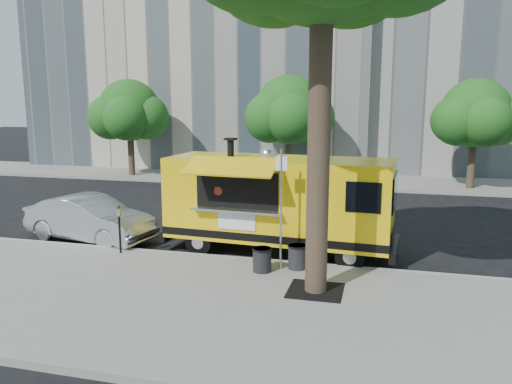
# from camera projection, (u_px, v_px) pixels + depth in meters

# --- Properties ---
(ground) EXTENTS (120.00, 120.00, 0.00)m
(ground) POSITION_uv_depth(u_px,v_px,m) (239.00, 252.00, 14.34)
(ground) COLOR black
(ground) RESTS_ON ground
(sidewalk) EXTENTS (60.00, 6.00, 0.15)m
(sidewalk) POSITION_uv_depth(u_px,v_px,m) (185.00, 303.00, 10.52)
(sidewalk) COLOR gray
(sidewalk) RESTS_ON ground
(curb) EXTENTS (60.00, 0.14, 0.16)m
(curb) POSITION_uv_depth(u_px,v_px,m) (229.00, 259.00, 13.44)
(curb) COLOR #999993
(curb) RESTS_ON ground
(far_sidewalk) EXTENTS (60.00, 5.00, 0.15)m
(far_sidewalk) POSITION_uv_depth(u_px,v_px,m) (309.00, 180.00, 27.19)
(far_sidewalk) COLOR gray
(far_sidewalk) RESTS_ON ground
(tree_well) EXTENTS (1.20, 1.20, 0.02)m
(tree_well) POSITION_uv_depth(u_px,v_px,m) (315.00, 290.00, 11.01)
(tree_well) COLOR black
(tree_well) RESTS_ON sidewalk
(far_tree_a) EXTENTS (3.42, 3.42, 5.36)m
(far_tree_a) POSITION_uv_depth(u_px,v_px,m) (129.00, 111.00, 27.86)
(far_tree_a) COLOR #33261C
(far_tree_a) RESTS_ON far_sidewalk
(far_tree_b) EXTENTS (3.60, 3.60, 5.50)m
(far_tree_b) POSITION_uv_depth(u_px,v_px,m) (289.00, 110.00, 26.00)
(far_tree_b) COLOR #33261C
(far_tree_b) RESTS_ON far_sidewalk
(far_tree_c) EXTENTS (3.24, 3.24, 5.21)m
(far_tree_c) POSITION_uv_depth(u_px,v_px,m) (475.00, 113.00, 23.51)
(far_tree_c) COLOR #33261C
(far_tree_c) RESTS_ON far_sidewalk
(sign_post) EXTENTS (0.28, 0.06, 3.00)m
(sign_post) POSITION_uv_depth(u_px,v_px,m) (281.00, 202.00, 12.15)
(sign_post) COLOR silver
(sign_post) RESTS_ON sidewalk
(parking_meter) EXTENTS (0.11, 0.11, 1.33)m
(parking_meter) POSITION_uv_depth(u_px,v_px,m) (119.00, 224.00, 13.62)
(parking_meter) COLOR black
(parking_meter) RESTS_ON sidewalk
(food_truck) EXTENTS (6.67, 3.23, 3.23)m
(food_truck) POSITION_uv_depth(u_px,v_px,m) (277.00, 201.00, 13.97)
(food_truck) COLOR yellow
(food_truck) RESTS_ON ground
(sedan) EXTENTS (4.44, 2.27, 1.39)m
(sedan) POSITION_uv_depth(u_px,v_px,m) (90.00, 219.00, 15.41)
(sedan) COLOR #B0B1B7
(sedan) RESTS_ON ground
(trash_bin_left) EXTENTS (0.49, 0.49, 0.59)m
(trash_bin_left) POSITION_uv_depth(u_px,v_px,m) (262.00, 259.00, 12.21)
(trash_bin_left) COLOR black
(trash_bin_left) RESTS_ON sidewalk
(trash_bin_right) EXTENTS (0.50, 0.50, 0.60)m
(trash_bin_right) POSITION_uv_depth(u_px,v_px,m) (297.00, 256.00, 12.43)
(trash_bin_right) COLOR black
(trash_bin_right) RESTS_ON sidewalk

